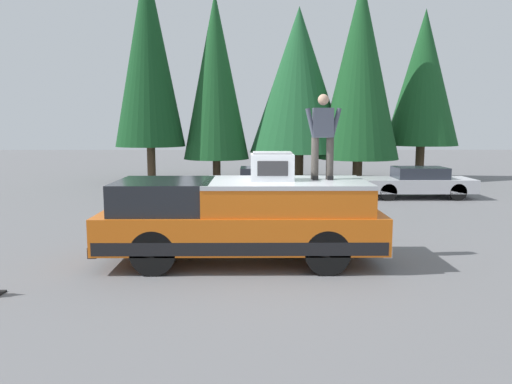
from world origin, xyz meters
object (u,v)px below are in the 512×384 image
at_px(pickup_truck, 242,219).
at_px(person_on_truck_bed, 323,134).
at_px(parked_car_silver, 417,182).
at_px(compressor_unit, 272,166).
at_px(parked_car_black, 264,183).

distance_m(pickup_truck, person_on_truck_bed, 2.34).
xyz_separation_m(pickup_truck, person_on_truck_bed, (0.18, -1.62, 1.68)).
bearing_deg(parked_car_silver, person_on_truck_bed, 150.61).
height_order(pickup_truck, compressor_unit, compressor_unit).
bearing_deg(compressor_unit, pickup_truck, 93.55).
bearing_deg(pickup_truck, parked_car_black, -4.24).
relative_size(pickup_truck, person_on_truck_bed, 3.28).
xyz_separation_m(person_on_truck_bed, parked_car_black, (8.54, 0.97, -1.97)).
height_order(person_on_truck_bed, parked_car_silver, person_on_truck_bed).
height_order(pickup_truck, parked_car_black, pickup_truck).
bearing_deg(parked_car_silver, parked_car_black, 90.48).
xyz_separation_m(pickup_truck, parked_car_black, (8.72, -0.65, -0.29)).
bearing_deg(parked_car_black, parked_car_silver, -89.52).
relative_size(pickup_truck, parked_car_black, 1.35).
bearing_deg(compressor_unit, person_on_truck_bed, -81.74).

